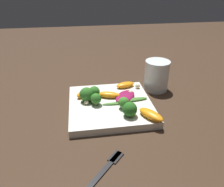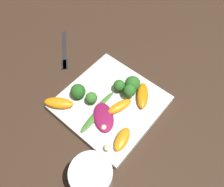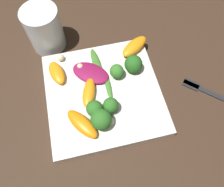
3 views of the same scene
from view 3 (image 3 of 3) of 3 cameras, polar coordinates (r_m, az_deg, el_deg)
ground_plane at (r=0.49m, az=-2.17°, el=-0.65°), size 2.40×2.40×0.00m
plate at (r=0.48m, az=-2.22°, el=-0.09°), size 0.24×0.24×0.02m
drinking_glass at (r=0.55m, az=-17.24°, el=15.76°), size 0.08×0.08×0.10m
fork at (r=0.54m, az=24.37°, el=0.17°), size 0.13×0.12×0.01m
radicchio_leaf_0 at (r=0.49m, az=-5.61°, el=5.36°), size 0.10×0.09×0.01m
orange_segment_0 at (r=0.50m, az=-14.21°, el=5.26°), size 0.04×0.07×0.02m
orange_segment_1 at (r=0.46m, az=-6.16°, el=0.72°), size 0.05×0.07×0.02m
orange_segment_2 at (r=0.44m, az=-7.81°, el=-7.88°), size 0.07×0.08×0.02m
orange_segment_3 at (r=0.53m, az=5.89°, el=12.16°), size 0.08×0.07×0.02m
broccoli_floret_0 at (r=0.44m, az=-0.34°, el=-3.10°), size 0.03×0.03×0.04m
broccoli_floret_1 at (r=0.43m, az=-4.58°, el=-4.01°), size 0.03×0.03×0.04m
broccoli_floret_2 at (r=0.47m, az=1.25°, el=5.81°), size 0.03×0.03×0.03m
broccoli_floret_3 at (r=0.42m, az=-2.83°, el=-6.79°), size 0.04×0.04×0.04m
broccoli_floret_4 at (r=0.48m, az=5.61°, el=7.69°), size 0.04×0.04×0.04m
arugula_sprig_0 at (r=0.50m, az=-3.72°, el=7.78°), size 0.02×0.09×0.01m
arugula_sprig_1 at (r=0.47m, az=-0.97°, el=1.88°), size 0.01×0.07×0.01m
macadamia_nut_0 at (r=0.50m, az=-8.31°, el=6.97°), size 0.01×0.01×0.01m
macadamia_nut_1 at (r=0.52m, az=-13.27°, el=9.08°), size 0.02×0.02×0.02m
macadamia_nut_2 at (r=0.44m, az=-0.38°, el=-7.25°), size 0.01×0.01×0.01m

